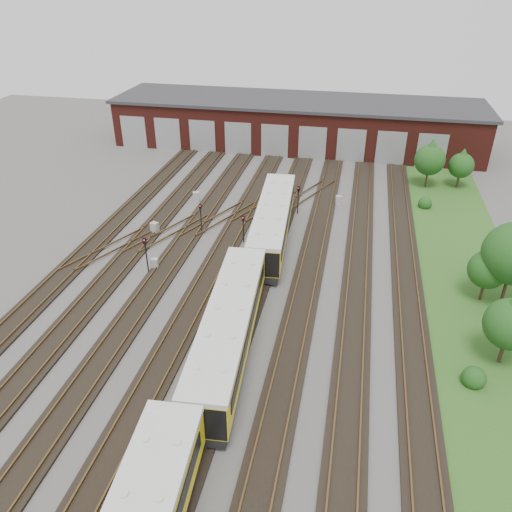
# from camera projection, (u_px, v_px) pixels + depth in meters

# --- Properties ---
(ground) EXTENTS (120.00, 120.00, 0.00)m
(ground) POSITION_uv_depth(u_px,v_px,m) (222.00, 304.00, 38.16)
(ground) COLOR #42403D
(ground) RESTS_ON ground
(track_network) EXTENTS (30.40, 70.00, 0.33)m
(track_network) POSITION_uv_depth(u_px,v_px,m) (222.00, 298.00, 38.63)
(track_network) COLOR black
(track_network) RESTS_ON ground
(maintenance_shed) EXTENTS (51.00, 12.50, 6.35)m
(maintenance_shed) POSITION_uv_depth(u_px,v_px,m) (296.00, 122.00, 70.30)
(maintenance_shed) COLOR #521B14
(maintenance_shed) RESTS_ON ground
(grass_verge) EXTENTS (8.00, 55.00, 0.05)m
(grass_verge) POSITION_uv_depth(u_px,v_px,m) (464.00, 264.00, 43.20)
(grass_verge) COLOR #23501A
(grass_verge) RESTS_ON ground
(metro_train) EXTENTS (4.02, 48.01, 3.27)m
(metro_train) POSITION_uv_depth(u_px,v_px,m) (229.00, 329.00, 32.32)
(metro_train) COLOR black
(metro_train) RESTS_ON ground
(signal_mast_0) EXTENTS (0.30, 0.28, 3.36)m
(signal_mast_0) POSITION_uv_depth(u_px,v_px,m) (146.00, 251.00, 40.85)
(signal_mast_0) COLOR black
(signal_mast_0) RESTS_ON ground
(signal_mast_1) EXTENTS (0.24, 0.23, 2.70)m
(signal_mast_1) POSITION_uv_depth(u_px,v_px,m) (243.00, 225.00, 45.74)
(signal_mast_1) COLOR black
(signal_mast_1) RESTS_ON ground
(signal_mast_2) EXTENTS (0.24, 0.23, 3.11)m
(signal_mast_2) POSITION_uv_depth(u_px,v_px,m) (201.00, 215.00, 47.07)
(signal_mast_2) COLOR black
(signal_mast_2) RESTS_ON ground
(signal_mast_3) EXTENTS (0.30, 0.29, 3.08)m
(signal_mast_3) POSITION_uv_depth(u_px,v_px,m) (298.00, 196.00, 50.88)
(signal_mast_3) COLOR black
(signal_mast_3) RESTS_ON ground
(relay_cabinet_0) EXTENTS (0.64, 0.56, 0.96)m
(relay_cabinet_0) POSITION_uv_depth(u_px,v_px,m) (155.00, 264.00, 42.32)
(relay_cabinet_0) COLOR #A2A4A7
(relay_cabinet_0) RESTS_ON ground
(relay_cabinet_1) EXTENTS (0.80, 0.73, 1.10)m
(relay_cabinet_1) POSITION_uv_depth(u_px,v_px,m) (196.00, 197.00, 54.38)
(relay_cabinet_1) COLOR #A2A4A7
(relay_cabinet_1) RESTS_ON ground
(relay_cabinet_2) EXTENTS (0.82, 0.75, 1.13)m
(relay_cabinet_2) POSITION_uv_depth(u_px,v_px,m) (155.00, 228.00, 47.88)
(relay_cabinet_2) COLOR #A2A4A7
(relay_cabinet_2) RESTS_ON ground
(relay_cabinet_3) EXTENTS (0.66, 0.57, 1.01)m
(relay_cabinet_3) POSITION_uv_depth(u_px,v_px,m) (338.00, 200.00, 53.64)
(relay_cabinet_3) COLOR #A2A4A7
(relay_cabinet_3) RESTS_ON ground
(relay_cabinet_4) EXTENTS (0.62, 0.52, 1.03)m
(relay_cabinet_4) POSITION_uv_depth(u_px,v_px,m) (274.00, 263.00, 42.29)
(relay_cabinet_4) COLOR #A2A4A7
(relay_cabinet_4) RESTS_ON ground
(tree_0) EXTENTS (3.45, 3.45, 5.71)m
(tree_0) POSITION_uv_depth(u_px,v_px,m) (430.00, 157.00, 56.37)
(tree_0) COLOR #372618
(tree_0) RESTS_ON ground
(tree_1) EXTENTS (2.83, 2.83, 4.69)m
(tree_1) POSITION_uv_depth(u_px,v_px,m) (462.00, 163.00, 56.53)
(tree_1) COLOR #372618
(tree_1) RESTS_ON ground
(tree_3) EXTENTS (3.29, 3.29, 5.45)m
(tree_3) POSITION_uv_depth(u_px,v_px,m) (512.00, 319.00, 30.79)
(tree_3) COLOR #372618
(tree_3) RESTS_ON ground
(tree_4) EXTENTS (2.93, 2.93, 4.86)m
(tree_4) POSITION_uv_depth(u_px,v_px,m) (489.00, 265.00, 37.02)
(tree_4) COLOR #372618
(tree_4) RESTS_ON ground
(bush_0) EXTENTS (1.47, 1.47, 1.47)m
(bush_0) POSITION_uv_depth(u_px,v_px,m) (475.00, 375.00, 30.47)
(bush_0) COLOR #1A4213
(bush_0) RESTS_ON ground
(bush_1) EXTENTS (1.43, 1.43, 1.43)m
(bush_1) POSITION_uv_depth(u_px,v_px,m) (425.00, 201.00, 52.89)
(bush_1) COLOR #1A4213
(bush_1) RESTS_ON ground
(bush_2) EXTENTS (1.43, 1.43, 1.43)m
(bush_2) POSITION_uv_depth(u_px,v_px,m) (453.00, 162.00, 63.36)
(bush_2) COLOR #1A4213
(bush_2) RESTS_ON ground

